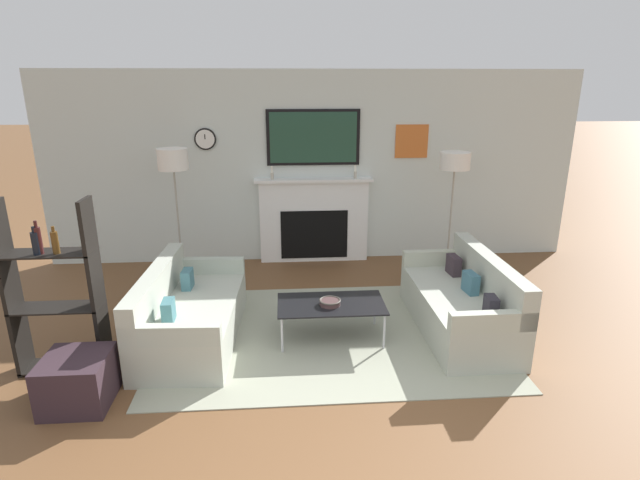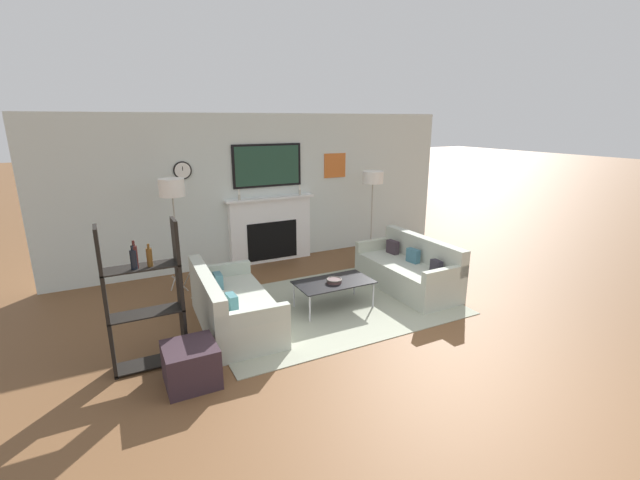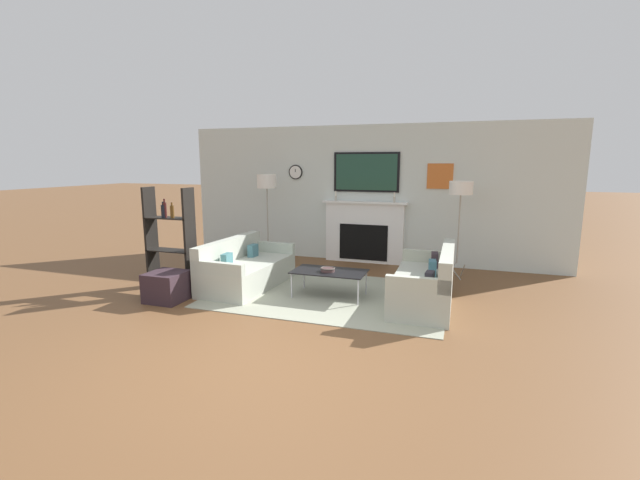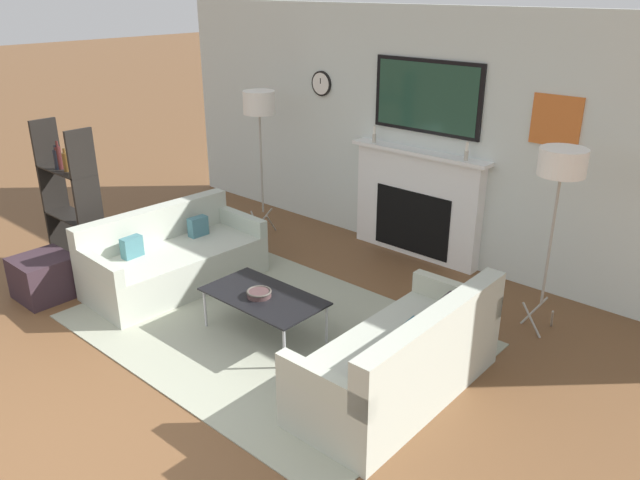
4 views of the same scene
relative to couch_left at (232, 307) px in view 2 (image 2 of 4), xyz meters
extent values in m
plane|color=brown|center=(1.42, -2.16, -0.27)|extent=(60.00, 60.00, 0.00)
cube|color=silver|center=(1.42, 2.42, 1.08)|extent=(7.60, 0.07, 2.70)
cube|color=white|center=(1.42, 2.31, 0.32)|extent=(1.56, 0.16, 1.18)
cube|color=black|center=(1.42, 2.22, 0.15)|extent=(0.97, 0.01, 0.71)
cube|color=white|center=(1.42, 2.29, 0.93)|extent=(1.68, 0.22, 0.04)
cylinder|color=#B2AD9E|center=(0.84, 2.26, 1.00)|extent=(0.04, 0.04, 0.10)
cylinder|color=white|center=(0.84, 2.26, 1.10)|extent=(0.03, 0.03, 0.09)
cylinder|color=#B2AD9E|center=(2.01, 2.26, 1.00)|extent=(0.04, 0.04, 0.10)
cylinder|color=white|center=(2.01, 2.26, 1.10)|extent=(0.03, 0.03, 0.09)
cube|color=black|center=(1.42, 2.38, 1.52)|extent=(1.30, 0.04, 0.77)
cube|color=#1E4233|center=(1.42, 2.36, 1.52)|extent=(1.21, 0.01, 0.69)
cylinder|color=black|center=(-0.07, 2.37, 1.51)|extent=(0.30, 0.02, 0.30)
cylinder|color=silver|center=(-0.07, 2.36, 1.51)|extent=(0.26, 0.00, 0.26)
cube|color=black|center=(-0.07, 2.36, 1.54)|extent=(0.01, 0.00, 0.07)
cube|color=#CB6529|center=(2.82, 2.38, 1.46)|extent=(0.47, 0.02, 0.47)
cube|color=gray|center=(1.42, 0.00, -0.26)|extent=(3.45, 2.41, 0.01)
cube|color=#ADB2A3|center=(0.05, 0.00, -0.07)|extent=(0.93, 1.80, 0.41)
cube|color=#ADB2A3|center=(-0.30, 0.01, 0.31)|extent=(0.24, 1.77, 0.35)
cube|color=#A9B4A5|center=(0.09, 0.83, 0.23)|extent=(0.86, 0.14, 0.18)
cube|color=#A9B0A2|center=(0.01, -0.83, 0.23)|extent=(0.86, 0.14, 0.18)
cube|color=#406D79|center=(-0.06, 0.39, 0.24)|extent=(0.11, 0.21, 0.21)
cube|color=#3E6F77|center=(-0.10, -0.39, 0.24)|extent=(0.11, 0.21, 0.21)
cube|color=#ADB2A3|center=(2.80, 0.00, -0.05)|extent=(0.80, 1.78, 0.43)
cube|color=#ADB2A3|center=(3.11, 0.00, 0.35)|extent=(0.18, 1.77, 0.38)
cube|color=#ADB3A2|center=(2.80, -0.84, 0.25)|extent=(0.78, 0.11, 0.18)
cube|color=#AFB39F|center=(2.79, 0.83, 0.25)|extent=(0.78, 0.11, 0.18)
cube|color=#2A2830|center=(2.92, -0.52, 0.25)|extent=(0.12, 0.19, 0.18)
cube|color=#3B6778|center=(2.91, 0.00, 0.27)|extent=(0.12, 0.23, 0.22)
cube|color=#362B32|center=(2.91, 0.52, 0.27)|extent=(0.12, 0.23, 0.22)
cube|color=black|center=(1.45, -0.09, 0.12)|extent=(1.08, 0.60, 0.02)
cylinder|color=#B7B7BC|center=(0.94, -0.34, -0.08)|extent=(0.02, 0.02, 0.38)
cylinder|color=#B7B7BC|center=(1.95, -0.34, -0.08)|extent=(0.02, 0.02, 0.38)
cylinder|color=#B7B7BC|center=(0.94, 0.17, -0.08)|extent=(0.02, 0.02, 0.38)
cylinder|color=#B7B7BC|center=(1.95, 0.17, -0.08)|extent=(0.02, 0.02, 0.38)
cylinder|color=#483232|center=(1.43, -0.12, 0.15)|extent=(0.21, 0.21, 0.05)
torus|color=#433D36|center=(1.43, -0.12, 0.17)|extent=(0.22, 0.22, 0.02)
cylinder|color=#9E998E|center=(-0.27, 1.66, -0.13)|extent=(0.09, 0.23, 0.28)
cylinder|color=#9E998E|center=(-0.45, 1.70, -0.13)|extent=(0.17, 0.19, 0.28)
cylinder|color=#9E998E|center=(-0.40, 1.52, -0.13)|extent=(0.23, 0.07, 0.28)
cylinder|color=#9E998E|center=(-0.37, 1.62, 0.61)|extent=(0.02, 0.02, 1.22)
cylinder|color=white|center=(-0.37, 1.62, 1.35)|extent=(0.38, 0.38, 0.26)
cylinder|color=#9E998E|center=(3.32, 1.66, -0.14)|extent=(0.09, 0.23, 0.27)
cylinder|color=#9E998E|center=(3.13, 1.70, -0.14)|extent=(0.17, 0.19, 0.27)
cylinder|color=#9E998E|center=(3.19, 1.52, -0.14)|extent=(0.23, 0.07, 0.27)
cylinder|color=#9E998E|center=(3.21, 1.62, 0.58)|extent=(0.02, 0.02, 1.19)
cylinder|color=white|center=(3.21, 1.62, 1.29)|extent=(0.39, 0.39, 0.22)
cube|color=black|center=(-1.40, -0.47, 0.53)|extent=(0.04, 0.28, 1.60)
cube|color=black|center=(-0.68, -0.47, 0.53)|extent=(0.04, 0.28, 1.60)
cube|color=black|center=(-1.04, -0.47, -0.24)|extent=(0.77, 0.28, 0.02)
cube|color=black|center=(-1.04, -0.47, 0.35)|extent=(0.77, 0.28, 0.01)
cube|color=black|center=(-1.04, -0.47, 0.86)|extent=(0.77, 0.28, 0.02)
cylinder|color=#3D1919|center=(-1.08, -0.50, 0.98)|extent=(0.06, 0.06, 0.23)
cylinder|color=#3D1919|center=(-1.08, -0.50, 1.13)|extent=(0.03, 0.03, 0.06)
cylinder|color=black|center=(-1.10, -0.52, 0.97)|extent=(0.06, 0.06, 0.20)
cylinder|color=black|center=(-1.10, -0.52, 1.09)|extent=(0.03, 0.03, 0.05)
cylinder|color=brown|center=(-0.95, -0.51, 0.96)|extent=(0.06, 0.06, 0.19)
cylinder|color=brown|center=(-0.95, -0.51, 1.08)|extent=(0.03, 0.03, 0.05)
cube|color=#312229|center=(-0.72, -1.02, -0.06)|extent=(0.51, 0.51, 0.42)
camera|label=1|loc=(0.99, -4.68, 2.27)|focal=28.00mm
camera|label=2|loc=(-1.30, -5.00, 2.32)|focal=24.00mm
camera|label=3|loc=(3.28, -5.94, 1.70)|focal=24.00mm
camera|label=4|loc=(5.01, -3.35, 2.63)|focal=35.00mm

